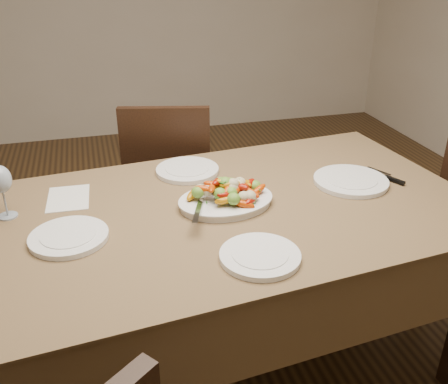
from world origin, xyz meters
TOP-DOWN VIEW (x-y plane):
  - floor at (0.00, 0.00)m, footprint 6.00×6.00m
  - dining_table at (0.10, -0.05)m, footprint 1.93×1.22m
  - chair_far at (0.04, 0.79)m, footprint 0.51×0.51m
  - serving_platter at (0.11, -0.04)m, footprint 0.36×0.28m
  - roasted_vegetables at (0.11, -0.04)m, footprint 0.29×0.21m
  - serving_spoon at (0.05, -0.08)m, footprint 0.28×0.15m
  - plate_left at (-0.44, -0.13)m, footprint 0.25×0.25m
  - plate_right at (0.64, 0.01)m, footprint 0.29×0.29m
  - plate_far at (0.04, 0.29)m, footprint 0.26×0.26m
  - plate_near at (0.12, -0.40)m, footprint 0.25×0.25m
  - wine_glass at (-0.64, 0.08)m, footprint 0.08×0.08m
  - menu_card at (-0.44, 0.17)m, footprint 0.16×0.22m
  - table_knife at (0.81, 0.02)m, footprint 0.10×0.19m

SIDE VIEW (x-z plane):
  - floor at x=0.00m, z-range 0.00..0.00m
  - dining_table at x=0.10m, z-range 0.00..0.76m
  - chair_far at x=0.04m, z-range 0.00..0.95m
  - menu_card at x=-0.44m, z-range 0.76..0.76m
  - table_knife at x=0.81m, z-range 0.76..0.77m
  - plate_left at x=-0.44m, z-range 0.76..0.78m
  - plate_right at x=0.64m, z-range 0.76..0.78m
  - plate_far at x=0.04m, z-range 0.76..0.78m
  - plate_near at x=0.12m, z-range 0.76..0.78m
  - serving_platter at x=0.11m, z-range 0.76..0.78m
  - serving_spoon at x=0.05m, z-range 0.79..0.82m
  - roasted_vegetables at x=0.11m, z-range 0.78..0.87m
  - wine_glass at x=-0.64m, z-range 0.76..0.96m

